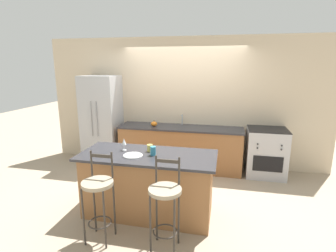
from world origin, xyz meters
The scene contains 14 objects.
ground_plane centered at (0.00, 0.00, 0.00)m, with size 18.00×18.00×0.00m, color tan.
wall_back centered at (0.00, 0.69, 1.35)m, with size 6.00×0.07×2.70m.
back_counter centered at (0.00, 0.37, 0.45)m, with size 2.54×0.67×0.89m.
sink_faucet centered at (0.00, 0.57, 1.03)m, with size 0.02×0.13×0.22m.
kitchen_island centered at (-0.15, -1.46, 0.46)m, with size 1.91×0.84×0.91m.
refrigerator centered at (-1.72, 0.34, 0.96)m, with size 0.75×0.69×1.92m.
oven_range centered at (1.70, 0.35, 0.47)m, with size 0.73×0.65×0.94m.
bar_stool_near centered at (-0.56, -2.16, 0.63)m, with size 0.38×0.38×1.12m.
bar_stool_far centered at (0.26, -2.16, 0.63)m, with size 0.38×0.38×1.12m.
dinner_plate centered at (-0.33, -1.58, 0.92)m, with size 0.27×0.27×0.02m.
wine_glass centered at (-0.53, -1.37, 1.04)m, with size 0.06×0.06×0.18m.
coffee_mug centered at (-0.15, -1.34, 0.97)m, with size 0.12×0.08×0.10m.
tumbler_cup centered at (-0.06, -1.49, 0.98)m, with size 0.08×0.08×0.13m.
pumpkin_decoration centered at (-0.54, 0.30, 0.94)m, with size 0.13×0.13×0.12m.
Camera 1 is at (0.88, -4.80, 2.13)m, focal length 28.00 mm.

